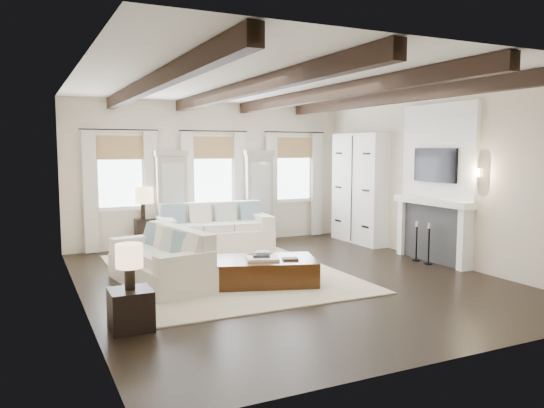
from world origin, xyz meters
name	(u,v)px	position (x,y,z in m)	size (l,w,h in m)	color
ground	(288,279)	(0.00, 0.00, 0.00)	(7.50, 7.50, 0.00)	black
room_shell	(302,163)	(0.75, 0.90, 1.89)	(6.54, 7.54, 3.22)	beige
area_rug	(227,272)	(-0.76, 0.85, 0.01)	(3.62, 4.75, 0.02)	beige
sofa_back	(214,232)	(-0.27, 2.89, 0.40)	(2.44, 1.30, 1.01)	silver
sofa_left	(164,262)	(-1.95, 0.52, 0.36)	(1.30, 2.23, 0.90)	silver
ottoman	(266,271)	(-0.47, -0.15, 0.21)	(1.57, 0.98, 0.41)	black
tray	(263,259)	(-0.55, -0.20, 0.43)	(0.50, 0.38, 0.04)	white
book_lower	(261,256)	(-0.56, -0.16, 0.47)	(0.26, 0.20, 0.04)	#262628
book_upper	(263,252)	(-0.50, -0.09, 0.51)	(0.22, 0.17, 0.03)	beige
book_loose	(290,259)	(-0.16, -0.40, 0.43)	(0.24, 0.18, 0.03)	#262628
side_table_front	(131,310)	(-2.83, -1.40, 0.25)	(0.49, 0.49, 0.49)	black
lamp_front	(129,259)	(-2.83, -1.40, 0.87)	(0.32, 0.32, 0.55)	black
side_table_back	(145,234)	(-1.57, 3.66, 0.33)	(0.44, 0.44, 0.66)	black
lamp_back	(144,197)	(-1.57, 3.66, 1.13)	(0.40, 0.40, 0.69)	black
candlestick_near	(429,247)	(2.90, -0.14, 0.32)	(0.16, 0.16, 0.78)	black
candlestick_far	(416,245)	(2.90, 0.20, 0.32)	(0.15, 0.15, 0.76)	black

